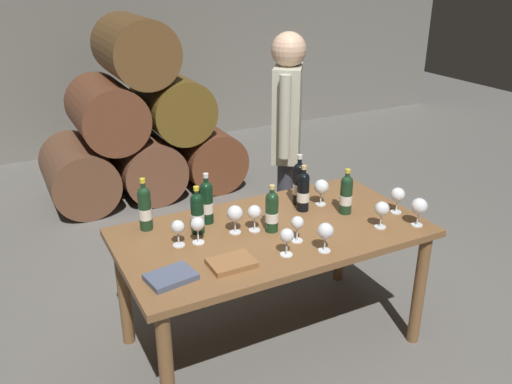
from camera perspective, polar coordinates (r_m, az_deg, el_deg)
name	(u,v)px	position (r m, az deg, el deg)	size (l,w,h in m)	color
ground_plane	(271,340)	(3.40, 1.60, -15.46)	(14.00, 14.00, 0.00)	#66635E
cellar_back_wall	(96,30)	(6.68, -16.60, 16.17)	(10.00, 0.24, 2.80)	slate
barrel_stack	(141,127)	(5.29, -12.09, 6.74)	(1.86, 0.90, 1.69)	brown
dining_table	(272,244)	(3.02, 1.74, -5.54)	(1.70, 0.90, 0.76)	brown
wine_bottle_0	(207,202)	(3.02, -5.25, -1.02)	(0.07, 0.07, 0.30)	black
wine_bottle_1	(145,208)	(2.99, -11.71, -1.63)	(0.07, 0.07, 0.30)	#19381E
wine_bottle_2	(303,191)	(3.17, 5.03, 0.11)	(0.07, 0.07, 0.28)	black
wine_bottle_3	(197,213)	(2.91, -6.24, -2.20)	(0.07, 0.07, 0.27)	black
wine_bottle_4	(346,194)	(3.17, 9.55, -0.22)	(0.07, 0.07, 0.27)	#19381E
wine_bottle_5	(272,211)	(2.92, 1.69, -2.04)	(0.07, 0.07, 0.27)	#19381E
wine_bottle_6	(299,183)	(3.25, 4.58, 0.96)	(0.07, 0.07, 0.32)	black
wine_glass_0	(198,225)	(2.81, -6.22, -3.50)	(0.07, 0.07, 0.15)	white
wine_glass_1	(235,214)	(2.90, -2.25, -2.34)	(0.09, 0.09, 0.16)	white
wine_glass_2	(255,213)	(2.92, -0.16, -2.24)	(0.08, 0.08, 0.15)	white
wine_glass_3	(287,237)	(2.69, 3.29, -4.75)	(0.07, 0.07, 0.15)	white
wine_glass_4	(419,207)	(3.11, 16.94, -1.50)	(0.09, 0.09, 0.16)	white
wine_glass_5	(321,187)	(3.26, 6.96, 0.50)	(0.09, 0.09, 0.16)	white
wine_glass_6	(325,232)	(2.74, 7.38, -4.19)	(0.08, 0.08, 0.16)	white
wine_glass_7	(398,195)	(3.24, 14.82, -0.33)	(0.08, 0.08, 0.16)	white
wine_glass_8	(297,224)	(2.82, 4.42, -3.38)	(0.07, 0.07, 0.14)	white
wine_glass_9	(382,209)	(3.04, 13.21, -1.82)	(0.08, 0.08, 0.16)	white
wine_glass_10	(178,228)	(2.80, -8.29, -3.79)	(0.07, 0.07, 0.15)	white
tasting_notebook	(232,263)	(2.64, -2.61, -7.53)	(0.22, 0.16, 0.03)	#936038
leather_ledger	(171,277)	(2.56, -9.02, -8.89)	(0.22, 0.16, 0.03)	#4C5670
sommelier_presenting	(287,132)	(3.72, 3.28, 6.35)	(0.33, 0.42, 1.72)	#383842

